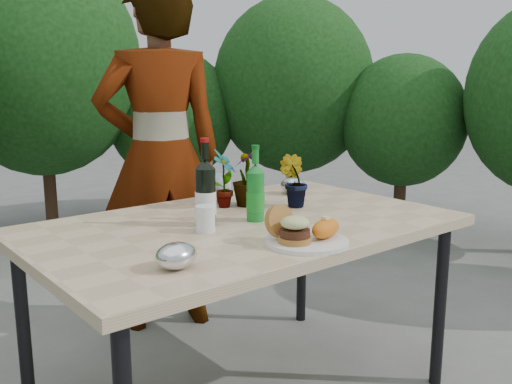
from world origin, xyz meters
TOP-DOWN VIEW (x-y plane):
  - patio_table at (0.00, 0.00)m, footprint 1.60×1.00m
  - shrub_hedge at (0.34, 1.75)m, footprint 6.77×5.24m
  - dinner_plate at (-0.01, -0.36)m, footprint 0.28×0.28m
  - burger_stack at (-0.07, -0.35)m, footprint 0.11×0.16m
  - sweet_potato at (0.06, -0.38)m, footprint 0.17×0.12m
  - grilled_veg at (0.00, -0.27)m, footprint 0.08×0.05m
  - wine_bottle at (-0.14, 0.05)m, footprint 0.08×0.08m
  - sparkling_water at (0.05, -0.01)m, footprint 0.07×0.07m
  - plastic_cup at (-0.19, -0.02)m, footprint 0.07×0.07m
  - seedling_left at (0.09, 0.24)m, footprint 0.16×0.14m
  - seedling_mid at (0.33, 0.07)m, footprint 0.14×0.15m
  - seedling_right at (0.19, 0.21)m, footprint 0.19×0.19m
  - blue_bowl at (0.14, 0.38)m, footprint 0.18×0.18m
  - foil_packet_left at (-0.48, -0.30)m, footprint 0.15×0.14m
  - foil_packet_right at (0.51, 0.27)m, footprint 0.12×0.14m
  - person at (0.14, 0.86)m, footprint 0.76×0.62m

SIDE VIEW (x-z plane):
  - patio_table at x=0.00m, z-range 0.32..1.07m
  - dinner_plate at x=-0.01m, z-range 0.75..0.76m
  - grilled_veg at x=0.00m, z-range 0.76..0.79m
  - foil_packet_left at x=-0.48m, z-range 0.75..0.83m
  - foil_packet_right at x=0.51m, z-range 0.75..0.83m
  - sweet_potato at x=0.06m, z-range 0.77..0.83m
  - plastic_cup at x=-0.19m, z-range 0.75..0.84m
  - blue_bowl at x=0.14m, z-range 0.75..0.86m
  - burger_stack at x=-0.07m, z-range 0.75..0.87m
  - sparkling_water at x=0.05m, z-range 0.71..1.00m
  - seedling_mid at x=0.33m, z-range 0.75..0.97m
  - wine_bottle at x=-0.14m, z-range 0.71..1.03m
  - seedling_right at x=0.19m, z-range 0.75..0.99m
  - seedling_left at x=0.09m, z-range 0.75..1.00m
  - person at x=0.14m, z-range 0.00..1.79m
  - shrub_hedge at x=0.34m, z-range 0.01..2.32m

